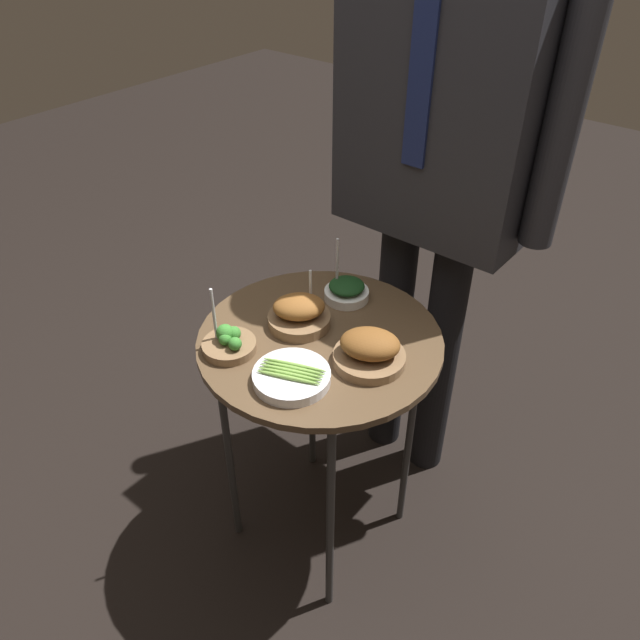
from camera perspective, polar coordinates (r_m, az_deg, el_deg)
name	(u,v)px	position (r m, az deg, el deg)	size (l,w,h in m)	color
ground_plane	(320,523)	(1.97, 0.00, -18.04)	(8.00, 8.00, 0.00)	black
serving_cart	(320,359)	(1.48, 0.00, -3.57)	(0.57, 0.57, 0.71)	brown
bowl_roast_front_left	(369,351)	(1.36, 4.52, -2.81)	(0.16, 0.16, 0.08)	brown
bowl_roast_back_left	(299,313)	(1.46, -1.92, 0.61)	(0.15, 0.15, 0.13)	brown
bowl_spinach_mid_right	(346,290)	(1.56, 2.43, 2.71)	(0.11, 0.11, 0.16)	white
bowl_broccoli_center	(229,343)	(1.41, -8.33, -2.05)	(0.12, 0.12, 0.15)	brown
bowl_asparagus_back_right	(292,376)	(1.32, -2.61, -5.17)	(0.17, 0.17, 0.03)	silver
waiter_figure	(440,137)	(1.56, 10.96, 16.14)	(0.63, 0.24, 1.70)	black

